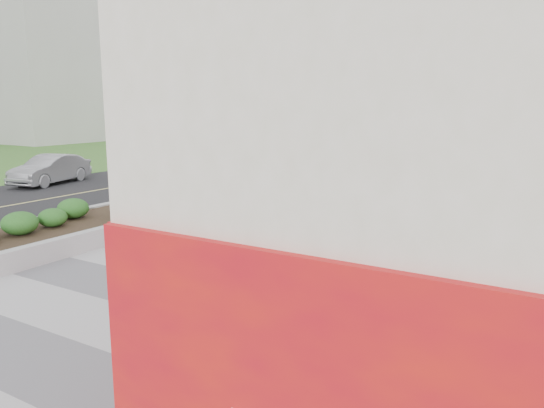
{
  "coord_description": "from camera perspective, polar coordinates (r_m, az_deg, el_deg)",
  "views": [
    {
      "loc": [
        7.46,
        -6.05,
        4.01
      ],
      "look_at": [
        -0.37,
        6.85,
        1.1
      ],
      "focal_mm": 35.0,
      "sensor_mm": 36.0,
      "label": 1
    }
  ],
  "objects": [
    {
      "name": "car_dark",
      "position": [
        29.87,
        -4.91,
        4.47
      ],
      "size": [
        2.57,
        4.91,
        1.36
      ],
      "primitive_type": "imported",
      "rotation": [
        0.0,
        0.0,
        -0.15
      ],
      "color": "black",
      "rests_on": "ground"
    },
    {
      "name": "street",
      "position": [
        23.77,
        -24.5,
        0.22
      ],
      "size": [
        10.0,
        40.0,
        0.0
      ],
      "primitive_type": "cube",
      "color": "black",
      "rests_on": "ground"
    },
    {
      "name": "planter",
      "position": [
        18.74,
        -13.27,
        -0.43
      ],
      "size": [
        3.0,
        18.0,
        0.9
      ],
      "color": "#9E9EA0",
      "rests_on": "ground"
    },
    {
      "name": "walkway",
      "position": [
        12.39,
        -7.86,
        -8.04
      ],
      "size": [
        8.0,
        36.0,
        0.01
      ],
      "primitive_type": "cube",
      "color": "#A8A8AD",
      "rests_on": "ground"
    },
    {
      "name": "manhole_cover",
      "position": [
        12.1,
        -6.0,
        -8.49
      ],
      "size": [
        0.44,
        0.44,
        0.01
      ],
      "primitive_type": "cylinder",
      "color": "#595654",
      "rests_on": "ground"
    },
    {
      "name": "traffic_signal_near",
      "position": [
        27.78,
        -0.68,
        8.34
      ],
      "size": [
        0.33,
        0.28,
        4.2
      ],
      "color": "black",
      "rests_on": "ground"
    },
    {
      "name": "car_silver",
      "position": [
        28.52,
        -22.74,
        3.45
      ],
      "size": [
        2.47,
        4.63,
        1.45
      ],
      "primitive_type": "imported",
      "rotation": [
        0.0,
        0.0,
        0.22
      ],
      "color": "#9B9DA2",
      "rests_on": "ground"
    },
    {
      "name": "distant_bldg_west_a",
      "position": [
        64.03,
        -25.13,
        16.19
      ],
      "size": [
        18.0,
        12.0,
        22.0
      ],
      "primitive_type": "cube",
      "color": "#ADAAA3",
      "rests_on": "ground"
    },
    {
      "name": "distant_bldg_north_l",
      "position": [
        62.59,
        20.45,
        15.74
      ],
      "size": [
        16.0,
        12.0,
        20.0
      ],
      "primitive_type": "cube",
      "color": "#ADAAA3",
      "rests_on": "ground"
    },
    {
      "name": "ground",
      "position": [
        10.41,
        -18.56,
        -12.34
      ],
      "size": [
        160.0,
        160.0,
        0.0
      ],
      "primitive_type": "plane",
      "color": "gray",
      "rests_on": "ground"
    },
    {
      "name": "traffic_signal_far",
      "position": [
        33.22,
        -14.9,
        8.4
      ],
      "size": [
        0.33,
        0.28,
        4.2
      ],
      "color": "black",
      "rests_on": "ground"
    },
    {
      "name": "skateboarder",
      "position": [
        12.39,
        -2.78,
        -4.15
      ],
      "size": [
        0.58,
        0.75,
        1.56
      ],
      "rotation": [
        0.0,
        0.0,
        0.34
      ],
      "color": "beige",
      "rests_on": "ground"
    }
  ]
}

